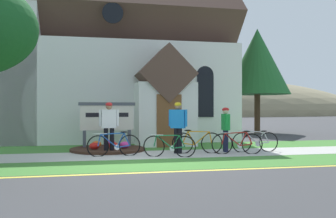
{
  "coord_description": "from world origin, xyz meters",
  "views": [
    {
      "loc": [
        -1.19,
        -10.66,
        1.56
      ],
      "look_at": [
        1.89,
        4.02,
        1.52
      ],
      "focal_mm": 39.42,
      "sensor_mm": 36.0,
      "label": 1
    }
  ],
  "objects_px": {
    "church_sign": "(107,118)",
    "bicycle_orange": "(197,142)",
    "bicycle_green": "(255,142)",
    "roadside_conifer": "(257,62)",
    "bicycle_yellow": "(237,143)",
    "cyclist_in_yellow_jersey": "(226,126)",
    "bicycle_red": "(114,145)",
    "cyclist_in_blue_jersey": "(109,123)",
    "bicycle_blue": "(170,146)",
    "cyclist_in_green_jersey": "(178,123)"
  },
  "relations": [
    {
      "from": "church_sign",
      "to": "bicycle_orange",
      "type": "bearing_deg",
      "value": -33.34
    },
    {
      "from": "bicycle_green",
      "to": "roadside_conifer",
      "type": "bearing_deg",
      "value": 64.17
    },
    {
      "from": "bicycle_yellow",
      "to": "cyclist_in_yellow_jersey",
      "type": "xyz_separation_m",
      "value": [
        -0.19,
        0.62,
        0.54
      ]
    },
    {
      "from": "bicycle_red",
      "to": "bicycle_yellow",
      "type": "height_order",
      "value": "bicycle_red"
    },
    {
      "from": "cyclist_in_blue_jersey",
      "to": "roadside_conifer",
      "type": "relative_size",
      "value": 0.27
    },
    {
      "from": "bicycle_blue",
      "to": "cyclist_in_blue_jersey",
      "type": "distance_m",
      "value": 2.4
    },
    {
      "from": "church_sign",
      "to": "cyclist_in_yellow_jersey",
      "type": "distance_m",
      "value": 4.44
    },
    {
      "from": "cyclist_in_blue_jersey",
      "to": "cyclist_in_yellow_jersey",
      "type": "bearing_deg",
      "value": -7.33
    },
    {
      "from": "bicycle_red",
      "to": "cyclist_in_yellow_jersey",
      "type": "distance_m",
      "value": 3.97
    },
    {
      "from": "cyclist_in_blue_jersey",
      "to": "roadside_conifer",
      "type": "bearing_deg",
      "value": 41.99
    },
    {
      "from": "church_sign",
      "to": "cyclist_in_blue_jersey",
      "type": "relative_size",
      "value": 1.21
    },
    {
      "from": "church_sign",
      "to": "bicycle_blue",
      "type": "xyz_separation_m",
      "value": [
        1.84,
        -2.66,
        -0.82
      ]
    },
    {
      "from": "bicycle_red",
      "to": "cyclist_in_yellow_jersey",
      "type": "xyz_separation_m",
      "value": [
        3.92,
        0.31,
        0.54
      ]
    },
    {
      "from": "church_sign",
      "to": "bicycle_blue",
      "type": "distance_m",
      "value": 3.34
    },
    {
      "from": "bicycle_blue",
      "to": "cyclist_in_green_jersey",
      "type": "bearing_deg",
      "value": 59.4
    },
    {
      "from": "bicycle_green",
      "to": "church_sign",
      "type": "bearing_deg",
      "value": 158.77
    },
    {
      "from": "cyclist_in_yellow_jersey",
      "to": "cyclist_in_green_jersey",
      "type": "bearing_deg",
      "value": -177.02
    },
    {
      "from": "bicycle_orange",
      "to": "bicycle_green",
      "type": "relative_size",
      "value": 1.0
    },
    {
      "from": "bicycle_orange",
      "to": "roadside_conifer",
      "type": "relative_size",
      "value": 0.26
    },
    {
      "from": "bicycle_yellow",
      "to": "cyclist_in_green_jersey",
      "type": "distance_m",
      "value": 2.12
    },
    {
      "from": "bicycle_red",
      "to": "bicycle_yellow",
      "type": "xyz_separation_m",
      "value": [
        4.1,
        -0.3,
        0.0
      ]
    },
    {
      "from": "bicycle_orange",
      "to": "cyclist_in_yellow_jersey",
      "type": "relative_size",
      "value": 1.09
    },
    {
      "from": "church_sign",
      "to": "cyclist_in_yellow_jersey",
      "type": "height_order",
      "value": "church_sign"
    },
    {
      "from": "church_sign",
      "to": "bicycle_yellow",
      "type": "distance_m",
      "value": 4.94
    },
    {
      "from": "bicycle_yellow",
      "to": "cyclist_in_blue_jersey",
      "type": "xyz_separation_m",
      "value": [
        -4.23,
        1.14,
        0.67
      ]
    },
    {
      "from": "bicycle_red",
      "to": "bicycle_yellow",
      "type": "bearing_deg",
      "value": -4.25
    },
    {
      "from": "bicycle_red",
      "to": "bicycle_blue",
      "type": "relative_size",
      "value": 1.08
    },
    {
      "from": "roadside_conifer",
      "to": "church_sign",
      "type": "bearing_deg",
      "value": -142.51
    },
    {
      "from": "roadside_conifer",
      "to": "bicycle_orange",
      "type": "bearing_deg",
      "value": -125.56
    },
    {
      "from": "bicycle_orange",
      "to": "bicycle_yellow",
      "type": "relative_size",
      "value": 1.01
    },
    {
      "from": "church_sign",
      "to": "bicycle_orange",
      "type": "xyz_separation_m",
      "value": [
        2.96,
        -1.95,
        -0.8
      ]
    },
    {
      "from": "bicycle_yellow",
      "to": "cyclist_in_green_jersey",
      "type": "xyz_separation_m",
      "value": [
        -1.94,
        0.53,
        0.67
      ]
    },
    {
      "from": "cyclist_in_yellow_jersey",
      "to": "bicycle_blue",
      "type": "bearing_deg",
      "value": -158.67
    },
    {
      "from": "cyclist_in_green_jersey",
      "to": "roadside_conifer",
      "type": "xyz_separation_m",
      "value": [
        7.33,
        9.28,
        3.42
      ]
    },
    {
      "from": "church_sign",
      "to": "bicycle_orange",
      "type": "distance_m",
      "value": 3.63
    },
    {
      "from": "bicycle_red",
      "to": "bicycle_orange",
      "type": "distance_m",
      "value": 2.83
    },
    {
      "from": "bicycle_blue",
      "to": "roadside_conifer",
      "type": "relative_size",
      "value": 0.24
    },
    {
      "from": "roadside_conifer",
      "to": "cyclist_in_blue_jersey",
      "type": "bearing_deg",
      "value": -138.01
    },
    {
      "from": "cyclist_in_blue_jersey",
      "to": "bicycle_red",
      "type": "bearing_deg",
      "value": -81.32
    },
    {
      "from": "church_sign",
      "to": "roadside_conifer",
      "type": "height_order",
      "value": "roadside_conifer"
    },
    {
      "from": "bicycle_yellow",
      "to": "cyclist_in_yellow_jersey",
      "type": "bearing_deg",
      "value": 106.77
    },
    {
      "from": "cyclist_in_blue_jersey",
      "to": "roadside_conifer",
      "type": "xyz_separation_m",
      "value": [
        9.62,
        8.66,
        3.43
      ]
    },
    {
      "from": "bicycle_yellow",
      "to": "bicycle_orange",
      "type": "bearing_deg",
      "value": 159.79
    },
    {
      "from": "cyclist_in_yellow_jersey",
      "to": "roadside_conifer",
      "type": "distance_m",
      "value": 11.32
    },
    {
      "from": "bicycle_red",
      "to": "cyclist_in_yellow_jersey",
      "type": "relative_size",
      "value": 1.09
    },
    {
      "from": "cyclist_in_green_jersey",
      "to": "bicycle_red",
      "type": "bearing_deg",
      "value": -174.18
    },
    {
      "from": "bicycle_blue",
      "to": "roadside_conifer",
      "type": "distance_m",
      "value": 13.36
    },
    {
      "from": "bicycle_orange",
      "to": "cyclist_in_green_jersey",
      "type": "height_order",
      "value": "cyclist_in_green_jersey"
    },
    {
      "from": "bicycle_blue",
      "to": "cyclist_in_blue_jersey",
      "type": "bearing_deg",
      "value": 143.09
    },
    {
      "from": "church_sign",
      "to": "bicycle_green",
      "type": "height_order",
      "value": "church_sign"
    }
  ]
}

